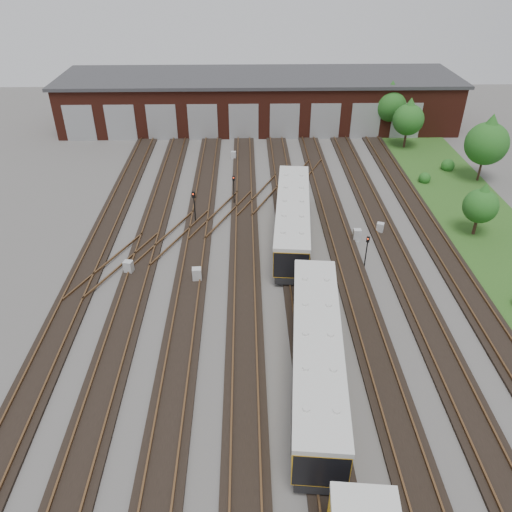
{
  "coord_description": "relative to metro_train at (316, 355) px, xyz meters",
  "views": [
    {
      "loc": [
        -1.81,
        -26.16,
        21.64
      ],
      "look_at": [
        -1.15,
        4.09,
        2.0
      ],
      "focal_mm": 35.0,
      "sensor_mm": 36.0,
      "label": 1
    }
  ],
  "objects": [
    {
      "name": "signal_mast_3",
      "position": [
        5.24,
        11.37,
        -0.14
      ],
      "size": [
        0.27,
        0.26,
        2.7
      ],
      "rotation": [
        0.0,
        0.0,
        -0.41
      ],
      "color": "black",
      "rests_on": "ground"
    },
    {
      "name": "relay_cabinet_1",
      "position": [
        -5.18,
        33.48,
        -1.44
      ],
      "size": [
        0.57,
        0.49,
        0.89
      ],
      "primitive_type": "cube",
      "rotation": [
        0.0,
        0.0,
        -0.09
      ],
      "color": "#ADAFB2",
      "rests_on": "ground"
    },
    {
      "name": "tree_0",
      "position": [
        14.0,
        40.92,
        2.5
      ],
      "size": [
        4.11,
        4.11,
        6.82
      ],
      "color": "#331F17",
      "rests_on": "ground"
    },
    {
      "name": "relay_cabinet_0",
      "position": [
        -12.71,
        10.92,
        -1.35
      ],
      "size": [
        0.75,
        0.68,
        1.06
      ],
      "primitive_type": "cube",
      "rotation": [
        0.0,
        0.0,
        -0.26
      ],
      "color": "#ADAFB2",
      "rests_on": "ground"
    },
    {
      "name": "track_network",
      "position": [
        -2.17,
        6.51,
        -1.77
      ],
      "size": [
        30.4,
        70.0,
        0.33
      ],
      "color": "black",
      "rests_on": "ground"
    },
    {
      "name": "relay_cabinet_2",
      "position": [
        -7.5,
        9.8,
        -1.33
      ],
      "size": [
        0.71,
        0.61,
        1.11
      ],
      "primitive_type": "cube",
      "rotation": [
        0.0,
        0.0,
        0.08
      ],
      "color": "#ADAFB2",
      "rests_on": "ground"
    },
    {
      "name": "signal_mast_2",
      "position": [
        0.8,
        20.74,
        -0.08
      ],
      "size": [
        0.24,
        0.23,
        2.83
      ],
      "rotation": [
        0.0,
        0.0,
        -0.3
      ],
      "color": "black",
      "rests_on": "ground"
    },
    {
      "name": "tree_2",
      "position": [
        20.25,
        27.03,
        2.63
      ],
      "size": [
        4.24,
        4.24,
        7.02
      ],
      "color": "#331F17",
      "rests_on": "ground"
    },
    {
      "name": "maintenance_shed",
      "position": [
        -2.01,
        45.89,
        1.32
      ],
      "size": [
        51.0,
        12.5,
        6.35
      ],
      "color": "#4A1C12",
      "rests_on": "ground"
    },
    {
      "name": "metro_train",
      "position": [
        0.0,
        0.0,
        0.0
      ],
      "size": [
        4.04,
        46.84,
        3.03
      ],
      "rotation": [
        0.0,
        0.0,
        -0.1
      ],
      "color": "black",
      "rests_on": "ground"
    },
    {
      "name": "relay_cabinet_4",
      "position": [
        5.39,
        15.33,
        -1.36
      ],
      "size": [
        0.64,
        0.54,
        1.03
      ],
      "primitive_type": "cube",
      "rotation": [
        0.0,
        0.0,
        -0.04
      ],
      "color": "#ADAFB2",
      "rests_on": "ground"
    },
    {
      "name": "ground",
      "position": [
        -2.0,
        5.92,
        -1.88
      ],
      "size": [
        120.0,
        120.0,
        0.0
      ],
      "primitive_type": "plane",
      "color": "#454340",
      "rests_on": "ground"
    },
    {
      "name": "relay_cabinet_3",
      "position": [
        7.59,
        16.49,
        -1.4
      ],
      "size": [
        0.71,
        0.66,
        0.96
      ],
      "primitive_type": "cube",
      "rotation": [
        0.0,
        0.0,
        -0.38
      ],
      "color": "#ADAFB2",
      "rests_on": "ground"
    },
    {
      "name": "tree_1",
      "position": [
        15.19,
        36.67,
        1.94
      ],
      "size": [
        3.59,
        3.59,
        5.94
      ],
      "color": "#331F17",
      "rests_on": "ground"
    },
    {
      "name": "bush_2",
      "position": [
        18.08,
        29.87,
        -1.18
      ],
      "size": [
        1.41,
        1.41,
        1.41
      ],
      "primitive_type": "sphere",
      "color": "#1D4D16",
      "rests_on": "ground"
    },
    {
      "name": "tree_3",
      "position": [
        15.56,
        16.12,
        1.16
      ],
      "size": [
        2.86,
        2.86,
        4.75
      ],
      "color": "#331F17",
      "rests_on": "ground"
    },
    {
      "name": "grass_verge",
      "position": [
        17.0,
        15.92,
        -1.86
      ],
      "size": [
        8.0,
        55.0,
        0.05
      ],
      "primitive_type": "cube",
      "color": "#1B4517",
      "rests_on": "ground"
    },
    {
      "name": "signal_mast_0",
      "position": [
        -4.95,
        22.1,
        -0.01
      ],
      "size": [
        0.24,
        0.22,
        2.93
      ],
      "rotation": [
        0.0,
        0.0,
        0.03
      ],
      "color": "black",
      "rests_on": "ground"
    },
    {
      "name": "signal_mast_1",
      "position": [
        -8.31,
        18.51,
        0.11
      ],
      "size": [
        0.31,
        0.3,
        3.08
      ],
      "rotation": [
        0.0,
        0.0,
        -0.4
      ],
      "color": "black",
      "rests_on": "ground"
    },
    {
      "name": "bush_1",
      "position": [
        14.6,
        26.77,
        -1.27
      ],
      "size": [
        1.22,
        1.22,
        1.22
      ],
      "primitive_type": "sphere",
      "color": "#1D4D16",
      "rests_on": "ground"
    }
  ]
}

